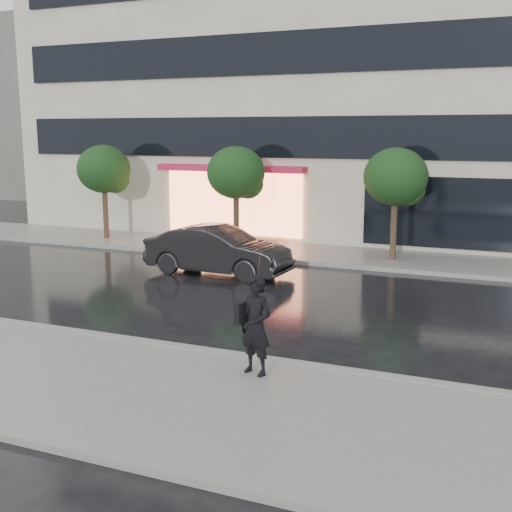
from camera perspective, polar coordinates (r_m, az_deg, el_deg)
The scene contains 12 objects.
ground at distance 14.76m, azimuth -7.23°, elevation -6.88°, with size 120.00×120.00×0.00m, color black.
sidewalk_near at distance 12.21m, azimuth -14.98°, elevation -10.77°, with size 60.00×4.50×0.12m, color slate.
sidewalk_far at distance 23.91m, azimuth 5.06°, elevation 0.22°, with size 60.00×3.50×0.12m, color slate.
curb_near at distance 13.93m, azimuth -9.30°, elevation -7.74°, with size 60.00×0.25×0.14m, color gray.
curb_far at distance 22.27m, azimuth 3.69°, elevation -0.53°, with size 60.00×0.25×0.14m, color gray.
office_building at distance 31.26m, azimuth 9.91°, elevation 19.09°, with size 30.00×12.76×18.00m.
bg_building_left at distance 51.84m, azimuth -20.37°, elevation 11.97°, with size 14.00×10.00×12.00m, color #59544F.
tree_far_west at distance 27.40m, azimuth -13.24°, elevation 7.38°, with size 2.20×2.20×3.99m.
tree_mid_west at distance 24.39m, azimuth -1.63°, elevation 7.25°, with size 2.20×2.20×3.99m.
tree_mid_east at distance 22.59m, azimuth 12.47°, elevation 6.70°, with size 2.20×2.20×3.99m.
parked_car at distance 20.55m, azimuth -3.39°, elevation 0.51°, with size 1.64×4.71×1.55m, color black.
pedestrian_with_umbrella at distance 11.51m, azimuth 0.13°, elevation -2.76°, with size 1.22×1.24×2.56m.
Camera 1 is at (7.08, -12.15, 4.51)m, focal length 45.00 mm.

